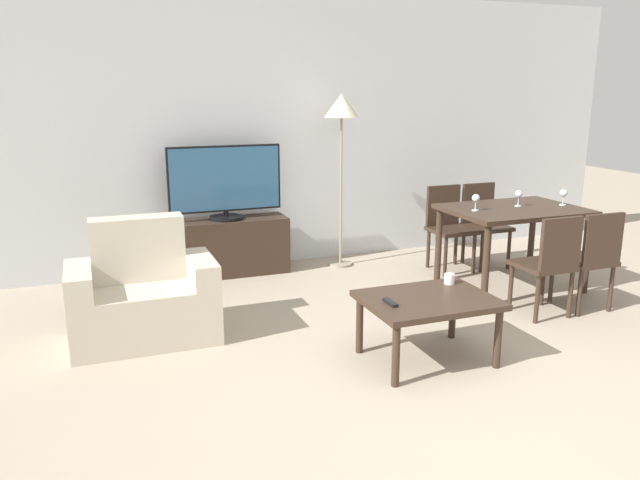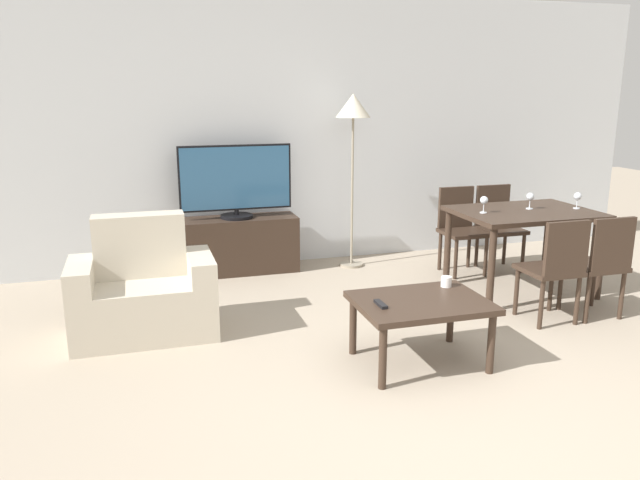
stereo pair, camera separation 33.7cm
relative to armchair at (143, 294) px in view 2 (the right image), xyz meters
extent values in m
plane|color=tan|center=(1.64, -1.82, -0.31)|extent=(18.00, 18.00, 0.00)
cube|color=silver|center=(1.64, 1.66, 1.04)|extent=(7.77, 0.06, 2.70)
cube|color=beige|center=(0.00, -0.04, -0.11)|extent=(0.66, 0.60, 0.40)
cube|color=beige|center=(0.00, 0.17, 0.33)|extent=(0.66, 0.20, 0.47)
cube|color=beige|center=(-0.42, -0.04, -0.02)|extent=(0.18, 0.60, 0.58)
cube|color=beige|center=(0.42, -0.04, -0.02)|extent=(0.18, 0.60, 0.58)
cube|color=#38281E|center=(0.93, 1.39, -0.04)|extent=(1.17, 0.39, 0.55)
cylinder|color=black|center=(0.93, 1.39, 0.25)|extent=(0.32, 0.32, 0.03)
cylinder|color=black|center=(0.93, 1.39, 0.29)|extent=(0.04, 0.04, 0.05)
cube|color=black|center=(0.93, 1.39, 0.63)|extent=(1.08, 0.04, 0.63)
cube|color=#2D5B84|center=(0.93, 1.37, 0.63)|extent=(1.05, 0.01, 0.59)
cube|color=#38281E|center=(1.74, -1.05, 0.11)|extent=(0.85, 0.65, 0.04)
cylinder|color=#38281E|center=(1.37, -1.32, -0.11)|extent=(0.05, 0.05, 0.40)
cylinder|color=#38281E|center=(2.11, -1.32, -0.11)|extent=(0.05, 0.05, 0.40)
cylinder|color=#38281E|center=(1.37, -0.78, -0.11)|extent=(0.05, 0.05, 0.40)
cylinder|color=#38281E|center=(2.11, -0.78, -0.11)|extent=(0.05, 0.05, 0.40)
cube|color=#38281E|center=(3.25, 0.06, 0.41)|extent=(1.19, 0.86, 0.04)
cylinder|color=#38281E|center=(2.72, -0.32, 0.04)|extent=(0.06, 0.06, 0.70)
cylinder|color=#38281E|center=(3.78, -0.32, 0.04)|extent=(0.06, 0.06, 0.70)
cylinder|color=#38281E|center=(2.72, 0.43, 0.04)|extent=(0.06, 0.06, 0.70)
cylinder|color=#38281E|center=(3.78, 0.43, 0.04)|extent=(0.06, 0.06, 0.70)
cube|color=#38281E|center=(3.04, -0.61, 0.09)|extent=(0.40, 0.40, 0.04)
cylinder|color=#38281E|center=(2.88, -0.44, -0.12)|extent=(0.04, 0.04, 0.39)
cylinder|color=#38281E|center=(3.20, -0.44, -0.12)|extent=(0.04, 0.04, 0.39)
cylinder|color=#38281E|center=(2.88, -0.77, -0.12)|extent=(0.04, 0.04, 0.39)
cylinder|color=#38281E|center=(3.20, -0.77, -0.12)|extent=(0.04, 0.04, 0.39)
cube|color=#38281E|center=(3.04, -0.79, 0.32)|extent=(0.37, 0.04, 0.41)
cube|color=#38281E|center=(3.46, 0.72, 0.09)|extent=(0.40, 0.40, 0.04)
cylinder|color=#38281E|center=(3.30, 0.56, -0.12)|extent=(0.04, 0.04, 0.39)
cylinder|color=#38281E|center=(3.62, 0.56, -0.12)|extent=(0.04, 0.04, 0.39)
cylinder|color=#38281E|center=(3.30, 0.88, -0.12)|extent=(0.04, 0.04, 0.39)
cylinder|color=#38281E|center=(3.62, 0.88, -0.12)|extent=(0.04, 0.04, 0.39)
cube|color=#38281E|center=(3.46, 0.90, 0.32)|extent=(0.37, 0.04, 0.41)
cube|color=#38281E|center=(3.46, -0.61, 0.09)|extent=(0.40, 0.40, 0.04)
cylinder|color=#38281E|center=(3.30, -0.44, -0.12)|extent=(0.04, 0.04, 0.39)
cylinder|color=#38281E|center=(3.62, -0.44, -0.12)|extent=(0.04, 0.04, 0.39)
cylinder|color=#38281E|center=(3.30, -0.77, -0.12)|extent=(0.04, 0.04, 0.39)
cylinder|color=#38281E|center=(3.62, -0.77, -0.12)|extent=(0.04, 0.04, 0.39)
cube|color=#38281E|center=(3.46, -0.79, 0.32)|extent=(0.37, 0.04, 0.41)
cube|color=#38281E|center=(3.04, 0.72, 0.09)|extent=(0.40, 0.40, 0.04)
cylinder|color=#38281E|center=(2.88, 0.56, -0.12)|extent=(0.04, 0.04, 0.39)
cylinder|color=#38281E|center=(3.20, 0.56, -0.12)|extent=(0.04, 0.04, 0.39)
cylinder|color=#38281E|center=(2.88, 0.88, -0.12)|extent=(0.04, 0.04, 0.39)
cylinder|color=#38281E|center=(3.20, 0.88, -0.12)|extent=(0.04, 0.04, 0.39)
cube|color=#38281E|center=(3.04, 0.90, 0.32)|extent=(0.37, 0.04, 0.41)
cylinder|color=gray|center=(2.08, 1.28, -0.30)|extent=(0.24, 0.24, 0.02)
cylinder|color=gray|center=(2.08, 1.28, 0.45)|extent=(0.02, 0.02, 1.48)
cone|color=beige|center=(2.08, 1.28, 1.30)|extent=(0.34, 0.34, 0.23)
cube|color=black|center=(1.44, -1.08, 0.14)|extent=(0.04, 0.15, 0.02)
cylinder|color=white|center=(2.03, -0.85, 0.17)|extent=(0.07, 0.07, 0.07)
cylinder|color=silver|center=(2.84, 0.06, 0.43)|extent=(0.06, 0.06, 0.01)
cylinder|color=silver|center=(2.84, 0.06, 0.47)|extent=(0.01, 0.01, 0.07)
sphere|color=silver|center=(2.84, 0.06, 0.54)|extent=(0.07, 0.07, 0.07)
cylinder|color=silver|center=(3.33, 0.10, 0.43)|extent=(0.06, 0.06, 0.01)
cylinder|color=silver|center=(3.33, 0.10, 0.47)|extent=(0.01, 0.01, 0.07)
sphere|color=silver|center=(3.33, 0.10, 0.54)|extent=(0.07, 0.07, 0.07)
cylinder|color=silver|center=(3.74, 0.00, 0.43)|extent=(0.06, 0.06, 0.01)
cylinder|color=silver|center=(3.74, 0.00, 0.47)|extent=(0.01, 0.01, 0.07)
sphere|color=silver|center=(3.74, 0.00, 0.54)|extent=(0.07, 0.07, 0.07)
camera|label=1|loc=(-0.32, -4.45, 1.49)|focal=35.00mm
camera|label=2|loc=(0.00, -4.56, 1.49)|focal=35.00mm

